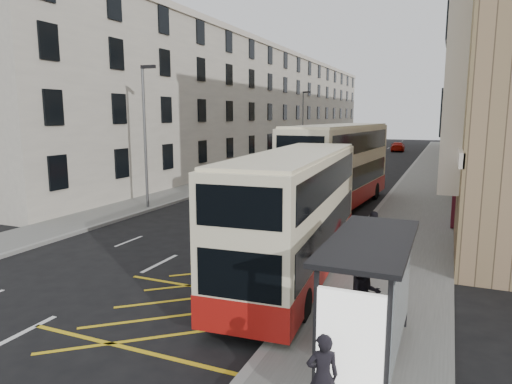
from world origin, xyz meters
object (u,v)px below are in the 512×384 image
at_px(bus_shelter, 374,278).
at_px(street_lamp_near, 145,129).
at_px(double_decker_rear, 339,166).
at_px(white_van, 302,160).
at_px(car_dark, 367,143).
at_px(car_red, 398,147).
at_px(street_lamp_far, 303,122).
at_px(car_silver, 339,148).
at_px(pedestrian_near, 322,377).
at_px(pedestrian_mid, 365,294).
at_px(double_decker_front, 295,214).
at_px(pedestrian_far, 373,238).

bearing_deg(bus_shelter, street_lamp_near, 139.86).
xyz_separation_m(bus_shelter, double_decker_rear, (-4.62, 17.07, 0.35)).
xyz_separation_m(bus_shelter, white_van, (-13.13, 37.13, -1.38)).
xyz_separation_m(car_dark, car_red, (5.96, -8.31, -0.00)).
bearing_deg(street_lamp_near, street_lamp_far, 90.00).
distance_m(double_decker_rear, car_dark, 55.26).
bearing_deg(car_dark, car_silver, -98.35).
relative_size(pedestrian_near, car_silver, 0.34).
height_order(pedestrian_mid, car_dark, pedestrian_mid).
bearing_deg(pedestrian_mid, double_decker_front, 109.15).
bearing_deg(street_lamp_far, pedestrian_near, -72.28).
distance_m(pedestrian_far, car_red, 56.75).
xyz_separation_m(street_lamp_near, pedestrian_far, (13.64, -5.42, -3.52)).
distance_m(street_lamp_far, white_van, 6.72).
height_order(bus_shelter, car_red, bus_shelter).
xyz_separation_m(pedestrian_mid, white_van, (-12.65, 35.06, -0.19)).
height_order(bus_shelter, car_dark, bus_shelter).
height_order(pedestrian_mid, car_silver, pedestrian_mid).
xyz_separation_m(bus_shelter, car_red, (-6.13, 63.49, -1.44)).
relative_size(street_lamp_near, pedestrian_mid, 4.99).
height_order(street_lamp_near, street_lamp_far, same).
distance_m(bus_shelter, pedestrian_mid, 2.43).
xyz_separation_m(pedestrian_near, car_red, (-5.61, 65.45, -0.24)).
relative_size(double_decker_rear, pedestrian_mid, 7.75).
relative_size(pedestrian_far, white_van, 0.35).
distance_m(car_dark, car_red, 10.23).
relative_size(bus_shelter, street_lamp_far, 0.53).
relative_size(bus_shelter, street_lamp_near, 0.53).
height_order(bus_shelter, street_lamp_near, street_lamp_near).
xyz_separation_m(street_lamp_near, white_van, (1.57, 24.74, -3.87)).
relative_size(white_van, car_silver, 1.18).
distance_m(double_decker_rear, car_silver, 40.17).
xyz_separation_m(double_decker_front, pedestrian_far, (2.29, 1.88, -1.04)).
xyz_separation_m(double_decker_rear, white_van, (-8.50, 20.06, -1.72)).
height_order(street_lamp_near, double_decker_front, street_lamp_near).
height_order(bus_shelter, pedestrian_mid, bus_shelter).
distance_m(bus_shelter, street_lamp_far, 44.94).
xyz_separation_m(car_silver, car_dark, (1.39, 15.59, -0.08)).
bearing_deg(car_silver, white_van, -77.59).
bearing_deg(double_decker_front, street_lamp_near, 143.08).
bearing_deg(pedestrian_far, pedestrian_near, 117.31).
relative_size(double_decker_front, car_silver, 2.31).
bearing_deg(double_decker_rear, pedestrian_mid, -70.13).
bearing_deg(car_red, pedestrian_near, 90.83).
bearing_deg(pedestrian_mid, car_dark, 75.14).
xyz_separation_m(bus_shelter, car_dark, (-12.08, 71.80, -1.43)).
relative_size(double_decker_front, car_dark, 2.50).
height_order(pedestrian_near, car_red, pedestrian_near).
xyz_separation_m(double_decker_front, car_silver, (-10.13, 51.12, -1.36)).
xyz_separation_m(street_lamp_far, pedestrian_far, (13.64, -35.42, -3.52)).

